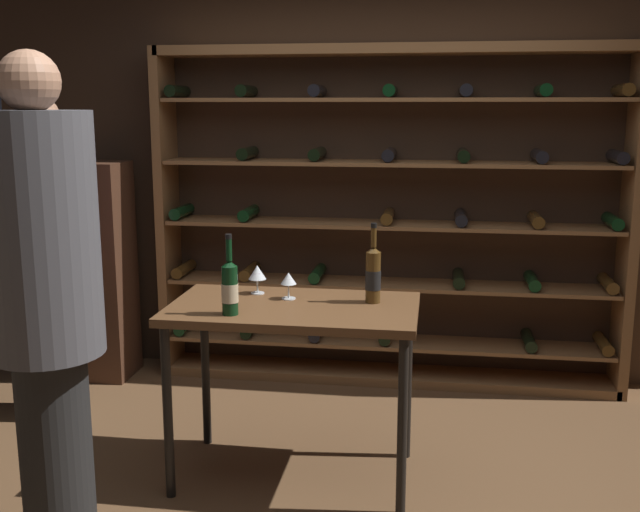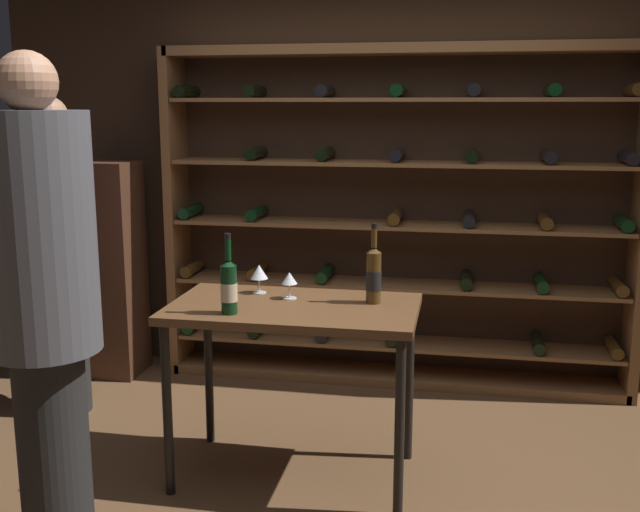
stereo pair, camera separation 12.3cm
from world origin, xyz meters
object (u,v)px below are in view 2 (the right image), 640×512
object	(u,v)px
wine_glass_stemmed_right	(259,273)
wine_glass_stemmed_center	(289,280)
wine_rack	(397,220)
person_bystander_dark_jacket	(57,243)
display_cabinet	(106,269)
person_guest_plum_blouse	(42,288)
tasting_table	(294,324)
wine_bottle_gold_foil	(374,275)
wine_bottle_green_slim	(229,286)

from	to	relation	value
wine_glass_stemmed_right	wine_glass_stemmed_center	size ratio (longest dim) A/B	1.10
wine_rack	person_bystander_dark_jacket	size ratio (longest dim) A/B	1.63
display_cabinet	wine_glass_stemmed_right	xyz separation A→B (m)	(1.33, -1.01, 0.25)
person_guest_plum_blouse	person_bystander_dark_jacket	size ratio (longest dim) A/B	1.08
tasting_table	wine_glass_stemmed_center	distance (m)	0.22
tasting_table	wine_glass_stemmed_center	world-z (taller)	wine_glass_stemmed_center
wine_rack	wine_glass_stemmed_center	world-z (taller)	wine_rack
person_guest_plum_blouse	wine_bottle_gold_foil	xyz separation A→B (m)	(1.17, 0.88, -0.10)
tasting_table	person_guest_plum_blouse	xyz separation A→B (m)	(-0.81, -0.78, 0.33)
wine_glass_stemmed_center	person_bystander_dark_jacket	bearing A→B (deg)	163.84
person_guest_plum_blouse	wine_glass_stemmed_center	world-z (taller)	person_guest_plum_blouse
person_bystander_dark_jacket	display_cabinet	bearing A→B (deg)	142.73
wine_bottle_gold_foil	wine_glass_stemmed_right	size ratio (longest dim) A/B	2.66
tasting_table	wine_bottle_green_slim	size ratio (longest dim) A/B	3.18
person_guest_plum_blouse	wine_glass_stemmed_center	bearing A→B (deg)	-13.51
tasting_table	wine_glass_stemmed_center	xyz separation A→B (m)	(-0.04, 0.11, 0.19)
wine_rack	wine_bottle_green_slim	world-z (taller)	wine_rack
wine_bottle_green_slim	wine_glass_stemmed_center	bearing A→B (deg)	56.41
wine_glass_stemmed_right	tasting_table	bearing A→B (deg)	-40.55
tasting_table	wine_bottle_gold_foil	bearing A→B (deg)	15.77
display_cabinet	wine_bottle_gold_foil	xyz separation A→B (m)	(1.91, -1.09, 0.29)
wine_rack	wine_bottle_green_slim	xyz separation A→B (m)	(-0.61, -1.59, -0.08)
person_guest_plum_blouse	wine_bottle_green_slim	distance (m)	0.81
display_cabinet	wine_bottle_gold_foil	bearing A→B (deg)	-29.67
wine_bottle_gold_foil	wine_glass_stemmed_right	distance (m)	0.59
person_bystander_dark_jacket	wine_rack	bearing A→B (deg)	73.45
wine_bottle_gold_foil	tasting_table	bearing A→B (deg)	-164.23
person_guest_plum_blouse	wine_glass_stemmed_right	bearing A→B (deg)	-4.21
person_guest_plum_blouse	wine_bottle_green_slim	world-z (taller)	person_guest_plum_blouse
wine_rack	display_cabinet	distance (m)	1.95
wine_rack	wine_glass_stemmed_center	bearing A→B (deg)	-107.40
display_cabinet	wine_rack	bearing A→B (deg)	5.67
person_bystander_dark_jacket	wine_glass_stemmed_right	xyz separation A→B (m)	(1.29, -0.34, -0.04)
person_bystander_dark_jacket	display_cabinet	world-z (taller)	person_bystander_dark_jacket
person_bystander_dark_jacket	wine_glass_stemmed_right	distance (m)	1.33
tasting_table	wine_bottle_green_slim	distance (m)	0.39
wine_bottle_green_slim	wine_glass_stemmed_right	bearing A→B (deg)	85.28
person_guest_plum_blouse	display_cabinet	bearing A→B (deg)	47.94
wine_rack	tasting_table	bearing A→B (deg)	-104.45
person_guest_plum_blouse	display_cabinet	distance (m)	2.14
person_bystander_dark_jacket	wine_glass_stemmed_center	bearing A→B (deg)	32.65
wine_rack	wine_bottle_gold_foil	distance (m)	1.28
person_guest_plum_blouse	wine_glass_stemmed_right	world-z (taller)	person_guest_plum_blouse
wine_rack	person_bystander_dark_jacket	xyz separation A→B (m)	(-1.86, -0.85, -0.06)
wine_bottle_gold_foil	person_bystander_dark_jacket	bearing A→B (deg)	167.16
person_bystander_dark_jacket	wine_bottle_green_slim	world-z (taller)	person_bystander_dark_jacket
person_guest_plum_blouse	wine_glass_stemmed_center	distance (m)	1.18
wine_bottle_green_slim	wine_glass_stemmed_right	distance (m)	0.39
wine_rack	tasting_table	xyz separation A→B (m)	(-0.36, -1.38, -0.30)
person_bystander_dark_jacket	wine_bottle_gold_foil	distance (m)	1.92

